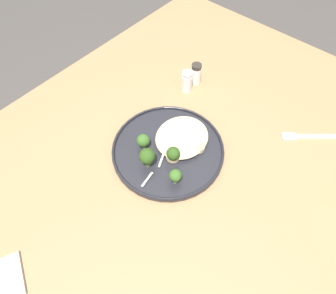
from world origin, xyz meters
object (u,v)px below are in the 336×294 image
at_px(salt_shaker, 187,81).
at_px(pepper_shaker, 196,74).
at_px(seared_scallop_right_edge, 189,132).
at_px(broccoli_floret_center_pile, 147,156).
at_px(broccoli_floret_front_edge, 173,154).
at_px(seared_scallop_rear_pale, 198,147).
at_px(broccoli_floret_right_tilted, 175,176).
at_px(broccoli_floret_beside_noodles, 143,141).
at_px(seared_scallop_center_golden, 173,156).
at_px(seared_scallop_tilted_round, 177,136).
at_px(dinner_fork, 314,137).
at_px(dinner_plate, 168,150).

height_order(salt_shaker, pepper_shaker, same).
distance_m(seared_scallop_right_edge, broccoli_floret_center_pile, 0.14).
height_order(broccoli_floret_front_edge, pepper_shaker, pepper_shaker).
xyz_separation_m(seared_scallop_rear_pale, pepper_shaker, (0.20, 0.16, 0.01)).
distance_m(broccoli_floret_right_tilted, broccoli_floret_center_pile, 0.08).
height_order(seared_scallop_rear_pale, broccoli_floret_front_edge, broccoli_floret_front_edge).
xyz_separation_m(seared_scallop_rear_pale, broccoli_floret_beside_noodles, (-0.08, 0.11, 0.02)).
bearing_deg(broccoli_floret_beside_noodles, seared_scallop_center_golden, -74.39).
relative_size(seared_scallop_right_edge, salt_shaker, 0.48).
distance_m(seared_scallop_tilted_round, broccoli_floret_right_tilted, 0.13).
bearing_deg(dinner_fork, seared_scallop_rear_pale, 139.05).
bearing_deg(broccoli_floret_beside_noodles, broccoli_floret_center_pile, -126.19).
height_order(seared_scallop_rear_pale, salt_shaker, salt_shaker).
relative_size(seared_scallop_tilted_round, pepper_shaker, 0.53).
height_order(dinner_plate, seared_scallop_right_edge, seared_scallop_right_edge).
bearing_deg(seared_scallop_rear_pale, dinner_fork, -40.95).
relative_size(seared_scallop_tilted_round, broccoli_floret_center_pile, 0.59).
height_order(broccoli_floret_front_edge, salt_shaker, salt_shaker).
relative_size(broccoli_floret_right_tilted, broccoli_floret_front_edge, 0.93).
height_order(seared_scallop_rear_pale, dinner_fork, seared_scallop_rear_pale).
xyz_separation_m(dinner_plate, dinner_fork, (0.29, -0.27, -0.01)).
distance_m(broccoli_floret_front_edge, dinner_fork, 0.39).
height_order(dinner_plate, salt_shaker, salt_shaker).
bearing_deg(broccoli_floret_center_pile, seared_scallop_center_golden, -31.92).
relative_size(broccoli_floret_beside_noodles, pepper_shaker, 0.67).
bearing_deg(seared_scallop_right_edge, broccoli_floret_center_pile, 173.27).
bearing_deg(dinner_fork, seared_scallop_right_edge, 130.17).
distance_m(broccoli_floret_beside_noodles, salt_shaker, 0.25).
relative_size(seared_scallop_center_golden, broccoli_floret_beside_noodles, 0.79).
height_order(seared_scallop_center_golden, seared_scallop_tilted_round, same).
bearing_deg(broccoli_floret_center_pile, dinner_fork, -37.42).
relative_size(seared_scallop_right_edge, broccoli_floret_beside_noodles, 0.72).
height_order(seared_scallop_center_golden, salt_shaker, salt_shaker).
bearing_deg(seared_scallop_rear_pale, broccoli_floret_right_tilted, -171.66).
xyz_separation_m(seared_scallop_right_edge, broccoli_floret_beside_noodles, (-0.11, 0.06, 0.02)).
bearing_deg(seared_scallop_center_golden, seared_scallop_right_edge, 11.85).
bearing_deg(salt_shaker, broccoli_floret_front_edge, -148.73).
distance_m(broccoli_floret_center_pile, salt_shaker, 0.29).
distance_m(seared_scallop_rear_pale, broccoli_floret_center_pile, 0.14).
bearing_deg(seared_scallop_center_golden, seared_scallop_tilted_round, 31.68).
relative_size(seared_scallop_rear_pale, pepper_shaker, 0.53).
xyz_separation_m(broccoli_floret_beside_noodles, broccoli_floret_center_pile, (-0.03, -0.05, 0.01)).
height_order(broccoli_floret_right_tilted, pepper_shaker, pepper_shaker).
relative_size(broccoli_floret_right_tilted, broccoli_floret_beside_noodles, 1.01).
bearing_deg(broccoli_floret_center_pile, broccoli_floret_beside_noodles, 53.81).
bearing_deg(broccoli_floret_beside_noodles, dinner_plate, -56.07).
distance_m(seared_scallop_right_edge, seared_scallop_center_golden, 0.09).
height_order(seared_scallop_center_golden, broccoli_floret_beside_noodles, broccoli_floret_beside_noodles).
distance_m(broccoli_floret_front_edge, broccoli_floret_center_pile, 0.06).
bearing_deg(pepper_shaker, dinner_fork, -84.12).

